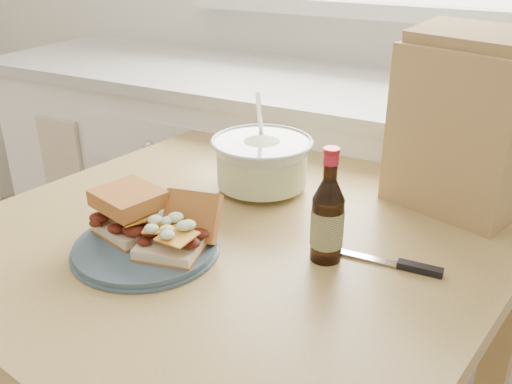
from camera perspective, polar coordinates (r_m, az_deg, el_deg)
The scene contains 9 objects.
cabinet_run at distance 1.96m, azimuth 7.36°, elevation -2.55°, with size 2.50×0.64×0.94m.
dining_table at distance 1.20m, azimuth -1.89°, elevation -8.98°, with size 1.15×1.15×0.83m.
plate at distance 1.08m, azimuth -10.97°, elevation -5.48°, with size 0.27×0.27×0.02m, color #3B515F.
sandwich_left at distance 1.10m, azimuth -12.52°, elevation -1.90°, with size 0.14×0.13×0.09m.
sandwich_right at distance 1.04m, azimuth -7.85°, elevation -3.93°, with size 0.13×0.17×0.09m.
coleslaw_bowl at distance 1.29m, azimuth 0.58°, elevation 2.73°, with size 0.23×0.23×0.23m.
beer_bottle at distance 1.01m, azimuth 7.16°, elevation -2.70°, with size 0.06×0.06×0.21m.
knife at distance 1.05m, azimuth 14.74°, elevation -7.12°, with size 0.20×0.03×0.01m.
paper_bag at distance 1.25m, azimuth 19.94°, elevation 5.84°, with size 0.26×0.17×0.34m, color tan.
Camera 1 is at (0.59, 0.06, 1.38)m, focal length 40.00 mm.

